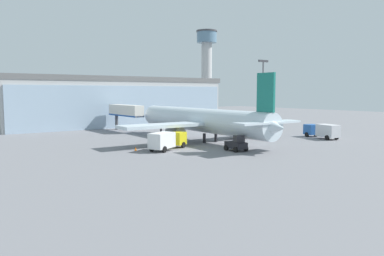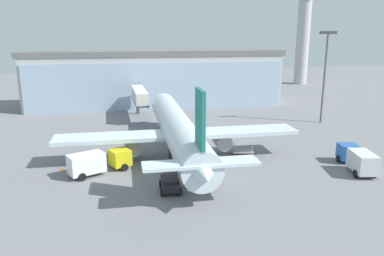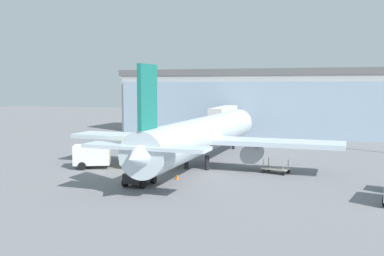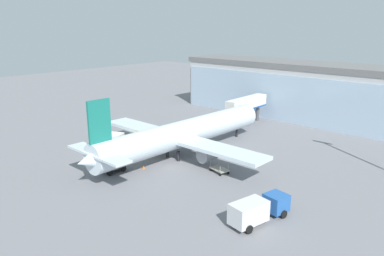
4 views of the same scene
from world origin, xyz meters
TOP-DOWN VIEW (x-y plane):
  - ground at (0.00, 0.00)m, footprint 240.00×240.00m
  - terminal_building at (-0.01, 40.72)m, footprint 56.69×15.24m
  - jet_bridge at (-4.79, 27.45)m, footprint 2.25×12.22m
  - control_tower at (49.63, 66.00)m, footprint 7.93×7.93m
  - apron_light_mast at (27.32, 17.03)m, footprint 3.20×0.40m
  - airplane at (-1.86, 4.30)m, footprint 31.68×37.37m
  - catering_truck at (-12.23, -0.20)m, footprint 7.57×4.91m
  - fuel_truck at (18.10, -6.03)m, footprint 3.78×7.61m
  - baggage_cart at (6.79, 2.46)m, footprint 3.13×2.29m
  - pushback_tug at (-4.84, -7.20)m, footprint 2.41×3.34m
  - safety_cone_nose at (-2.26, -3.66)m, footprint 0.36×0.36m
  - safety_cone_wingtip at (-16.40, 1.79)m, footprint 0.36×0.36m

SIDE VIEW (x-z plane):
  - ground at x=0.00m, z-range 0.00..0.00m
  - safety_cone_nose at x=-2.26m, z-range 0.00..0.55m
  - safety_cone_wingtip at x=-16.40m, z-range 0.00..0.55m
  - baggage_cart at x=6.79m, z-range -0.25..1.25m
  - pushback_tug at x=-4.84m, z-range -0.18..2.12m
  - catering_truck at x=-12.23m, z-range 0.14..2.79m
  - fuel_truck at x=18.10m, z-range 0.14..2.79m
  - airplane at x=-1.86m, z-range -2.00..9.18m
  - jet_bridge at x=-4.79m, z-range 1.48..7.21m
  - terminal_building at x=-0.01m, z-range 0.00..12.30m
  - apron_light_mast at x=27.32m, z-range 1.69..18.00m
  - control_tower at x=49.63m, z-range 3.76..35.60m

